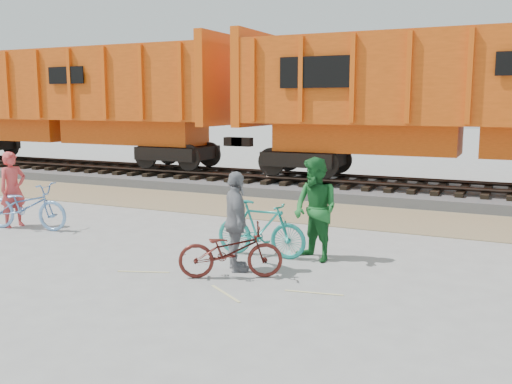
% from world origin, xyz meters
% --- Properties ---
extents(ground, '(120.00, 120.00, 0.00)m').
position_xyz_m(ground, '(0.00, 0.00, 0.00)').
color(ground, '#9E9E99').
rests_on(ground, ground).
extents(gravel_strip, '(120.00, 3.00, 0.02)m').
position_xyz_m(gravel_strip, '(0.00, 5.50, 0.01)').
color(gravel_strip, '#987F5E').
rests_on(gravel_strip, ground).
extents(ballast_bed, '(120.00, 4.00, 0.30)m').
position_xyz_m(ballast_bed, '(0.00, 9.00, 0.15)').
color(ballast_bed, slate).
rests_on(ballast_bed, ground).
extents(track, '(120.00, 2.60, 0.24)m').
position_xyz_m(track, '(0.00, 9.00, 0.47)').
color(track, black).
rests_on(track, ballast_bed).
extents(hopper_car_left, '(14.00, 3.13, 4.65)m').
position_xyz_m(hopper_car_left, '(-11.63, 9.00, 3.01)').
color(hopper_car_left, black).
rests_on(hopper_car_left, track).
extents(hopper_car_center, '(14.00, 3.13, 4.65)m').
position_xyz_m(hopper_car_center, '(3.37, 9.00, 3.01)').
color(hopper_car_center, black).
rests_on(hopper_car_center, track).
extents(bicycle_blue, '(2.15, 1.07, 1.08)m').
position_xyz_m(bicycle_blue, '(-5.41, 0.83, 0.54)').
color(bicycle_blue, '#75A4DB').
rests_on(bicycle_blue, ground).
extents(bicycle_teal, '(1.78, 0.58, 1.06)m').
position_xyz_m(bicycle_teal, '(0.40, 0.97, 0.53)').
color(bicycle_teal, teal).
rests_on(bicycle_teal, ground).
extents(bicycle_maroon, '(1.79, 1.33, 0.90)m').
position_xyz_m(bicycle_maroon, '(0.49, -0.43, 0.45)').
color(bicycle_maroon, '#4F1A15').
rests_on(bicycle_maroon, ground).
extents(person_solo, '(0.55, 0.72, 1.75)m').
position_xyz_m(person_solo, '(-5.91, 0.93, 0.88)').
color(person_solo, '#D3403E').
rests_on(person_solo, ground).
extents(person_man, '(1.15, 1.08, 1.89)m').
position_xyz_m(person_man, '(1.40, 1.17, 0.95)').
color(person_man, '#1C662A').
rests_on(person_man, ground).
extents(person_woman, '(0.92, 1.07, 1.72)m').
position_xyz_m(person_woman, '(0.39, -0.03, 0.86)').
color(person_woman, gray).
rests_on(person_woman, ground).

